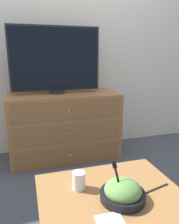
# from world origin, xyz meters

# --- Properties ---
(ground_plane) EXTENTS (12.00, 12.00, 0.00)m
(ground_plane) POSITION_xyz_m (0.00, 0.00, 0.00)
(ground_plane) COLOR #474C56
(wall_back) EXTENTS (12.00, 0.05, 2.60)m
(wall_back) POSITION_xyz_m (0.00, 0.03, 1.30)
(wall_back) COLOR silver
(wall_back) RESTS_ON ground_plane
(dresser) EXTENTS (1.20, 0.52, 0.74)m
(dresser) POSITION_xyz_m (-0.04, -0.28, 0.37)
(dresser) COLOR #9E6B3D
(dresser) RESTS_ON ground_plane
(tv) EXTENTS (0.96, 0.17, 0.71)m
(tv) POSITION_xyz_m (-0.11, -0.23, 1.10)
(tv) COLOR #232328
(tv) RESTS_ON dresser
(coffee_table) EXTENTS (0.78, 0.62, 0.42)m
(coffee_table) POSITION_xyz_m (-0.04, -1.67, 0.36)
(coffee_table) COLOR #9E6B3D
(coffee_table) RESTS_ON ground_plane
(takeout_bowl) EXTENTS (0.24, 0.24, 0.20)m
(takeout_bowl) POSITION_xyz_m (0.00, -1.73, 0.46)
(takeout_bowl) COLOR black
(takeout_bowl) RESTS_ON coffee_table
(drink_cup) EXTENTS (0.07, 0.07, 0.10)m
(drink_cup) POSITION_xyz_m (-0.19, -1.57, 0.46)
(drink_cup) COLOR #9E6638
(drink_cup) RESTS_ON coffee_table
(napkin) EXTENTS (0.13, 0.13, 0.00)m
(napkin) POSITION_xyz_m (-0.12, -1.87, 0.42)
(napkin) COLOR silver
(napkin) RESTS_ON coffee_table
(knife) EXTENTS (0.17, 0.05, 0.01)m
(knife) POSITION_xyz_m (0.23, -1.70, 0.42)
(knife) COLOR black
(knife) RESTS_ON coffee_table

